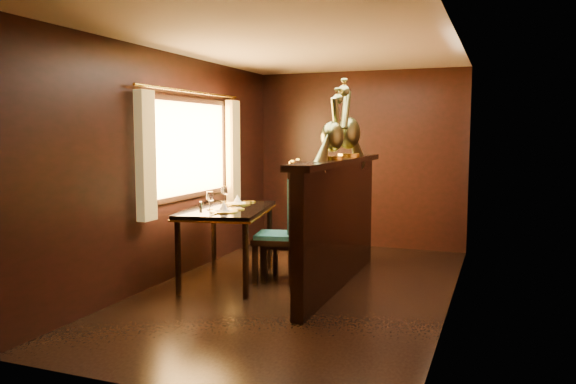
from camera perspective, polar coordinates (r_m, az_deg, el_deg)
name	(u,v)px	position (r m, az deg, el deg)	size (l,w,h in m)	color
ground	(300,290)	(5.94, 1.27, -9.89)	(5.00, 5.00, 0.00)	black
room_shell	(293,137)	(5.75, 0.56, 5.57)	(3.04, 5.04, 2.52)	black
partition	(339,220)	(5.97, 5.16, -2.82)	(0.26, 2.70, 1.36)	black
dining_table	(227,214)	(6.18, -6.19, -2.27)	(1.10, 1.52, 1.01)	black
chair_left	(288,218)	(6.13, -0.04, -2.66)	(0.57, 0.59, 1.35)	black
chair_right	(295,225)	(6.15, 0.70, -3.39)	(0.45, 0.48, 1.19)	black
peacock_left	(333,123)	(5.64, 4.55, 6.99)	(0.23, 0.61, 0.73)	#1B513E
peacock_right	(349,119)	(6.24, 6.18, 7.41)	(0.27, 0.71, 0.84)	#1B513E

